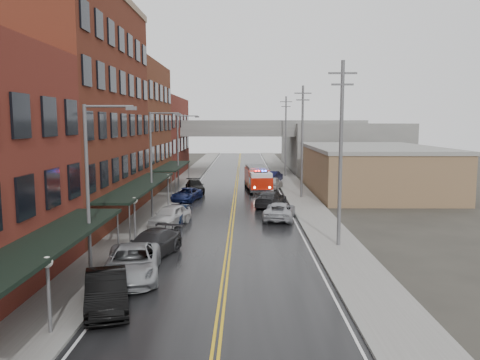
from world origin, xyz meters
name	(u,v)px	position (x,y,z in m)	size (l,w,h in m)	color
road	(234,206)	(0.00, 30.00, 0.01)	(11.00, 160.00, 0.02)	black
sidewalk_left	(159,205)	(-7.30, 30.00, 0.07)	(3.00, 160.00, 0.15)	slate
sidewalk_right	(309,206)	(7.30, 30.00, 0.07)	(3.00, 160.00, 0.15)	slate
curb_left	(176,205)	(-5.65, 30.00, 0.07)	(0.30, 160.00, 0.15)	gray
curb_right	(292,206)	(5.65, 30.00, 0.07)	(0.30, 160.00, 0.15)	gray
brick_building_b	(67,112)	(-13.30, 23.00, 9.00)	(9.00, 20.00, 18.00)	#5E2318
brick_building_c	(123,128)	(-13.30, 40.50, 7.50)	(9.00, 15.00, 15.00)	brown
brick_building_far	(152,136)	(-13.30, 58.00, 6.00)	(9.00, 20.00, 12.00)	maroon
tan_building	(371,171)	(16.00, 40.00, 2.50)	(14.00, 22.00, 5.00)	brown
right_far_block	(338,146)	(18.00, 70.00, 4.00)	(18.00, 30.00, 8.00)	slate
awning_0	(41,246)	(-7.49, 4.00, 2.99)	(2.60, 16.00, 3.09)	black
awning_1	(141,185)	(-7.49, 23.00, 2.99)	(2.60, 18.00, 3.09)	black
awning_2	(173,166)	(-7.49, 40.50, 2.99)	(2.60, 13.00, 3.09)	black
globe_lamp_0	(48,277)	(-6.40, 2.00, 2.31)	(0.44, 0.44, 3.12)	#59595B
globe_lamp_1	(134,209)	(-6.40, 16.00, 2.31)	(0.44, 0.44, 3.12)	#59595B
globe_lamp_2	(168,183)	(-6.40, 30.00, 2.31)	(0.44, 0.44, 3.12)	#59595B
street_lamp_0	(92,182)	(-6.55, 8.00, 5.19)	(2.64, 0.22, 9.00)	#59595B
street_lamp_1	(154,158)	(-6.55, 24.00, 5.19)	(2.64, 0.22, 9.00)	#59595B
street_lamp_2	(180,148)	(-6.55, 40.00, 5.19)	(2.64, 0.22, 9.00)	#59595B
utility_pole_0	(341,151)	(7.20, 15.00, 6.31)	(1.80, 0.24, 12.00)	#59595B
utility_pole_1	(302,140)	(7.20, 35.00, 6.31)	(1.80, 0.24, 12.00)	#59595B
utility_pole_2	(286,135)	(7.20, 55.00, 6.31)	(1.80, 0.24, 12.00)	#59595B
overpass	(238,136)	(0.00, 62.00, 5.99)	(40.00, 10.00, 7.50)	slate
fire_truck	(258,178)	(2.65, 40.49, 1.56)	(3.76, 8.09, 2.88)	#BA1908
parked_car_left_1	(106,291)	(-5.00, 4.61, 0.82)	(1.73, 4.96, 1.63)	black
parked_car_left_2	(132,263)	(-4.84, 8.66, 0.84)	(2.79, 6.04, 1.68)	#909397
parked_car_left_3	(151,245)	(-4.60, 12.54, 0.79)	(2.21, 5.43, 1.58)	#242326
parked_car_left_4	(170,216)	(-4.84, 21.20, 0.83)	(1.96, 4.86, 1.66)	#BEBEBE
parked_car_left_5	(178,214)	(-4.42, 22.80, 0.67)	(1.42, 4.08, 1.35)	black
parked_car_left_6	(187,194)	(-5.00, 33.20, 0.67)	(2.24, 4.85, 1.35)	#131C49
parked_car_left_7	(195,186)	(-4.77, 39.20, 0.73)	(2.04, 5.03, 1.46)	black
parked_car_right_0	(280,211)	(4.00, 23.80, 0.73)	(2.42, 5.24, 1.46)	#A6A8AE
parked_car_right_1	(271,199)	(3.60, 29.80, 0.78)	(2.20, 5.40, 1.57)	#242426
parked_car_right_2	(273,183)	(4.55, 41.80, 0.78)	(1.85, 4.61, 1.57)	#BDBDBD
parked_car_right_3	(273,176)	(5.00, 48.88, 0.77)	(1.64, 4.70, 1.55)	black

